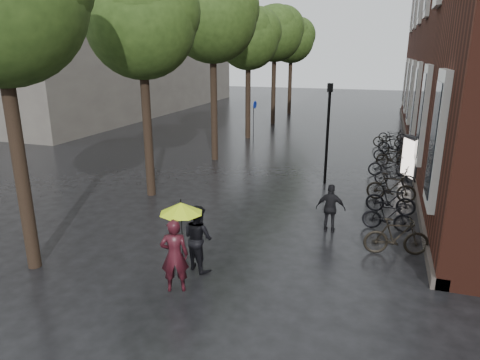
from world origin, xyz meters
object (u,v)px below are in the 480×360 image
at_px(person_black, 198,238).
at_px(ad_lightbox, 412,159).
at_px(pedestrian_walking, 331,208).
at_px(parked_bicycles, 392,165).
at_px(person_burgundy, 174,256).
at_px(lamp_post, 328,124).

height_order(person_black, ad_lightbox, ad_lightbox).
relative_size(pedestrian_walking, ad_lightbox, 0.79).
height_order(pedestrian_walking, parked_bicycles, pedestrian_walking).
distance_m(person_burgundy, ad_lightbox, 12.16).
relative_size(person_burgundy, pedestrian_walking, 1.16).
bearing_deg(person_burgundy, pedestrian_walking, -146.23).
bearing_deg(parked_bicycles, person_burgundy, -111.95).
bearing_deg(pedestrian_walking, person_burgundy, 55.81).
xyz_separation_m(person_black, lamp_post, (1.97, 8.41, 1.63)).
xyz_separation_m(person_black, parked_bicycles, (4.58, 10.47, -0.37)).
height_order(pedestrian_walking, ad_lightbox, ad_lightbox).
relative_size(person_black, ad_lightbox, 0.89).
relative_size(person_burgundy, lamp_post, 0.42).
bearing_deg(person_burgundy, lamp_post, -125.69).
bearing_deg(person_black, parked_bicycles, -86.27).
bearing_deg(ad_lightbox, parked_bicycles, 113.38).
relative_size(person_black, parked_bicycles, 0.10).
relative_size(person_black, pedestrian_walking, 1.13).
distance_m(person_black, parked_bicycles, 11.43).
bearing_deg(pedestrian_walking, person_black, 48.99).
distance_m(person_black, ad_lightbox, 11.15).
relative_size(person_burgundy, person_black, 1.03).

